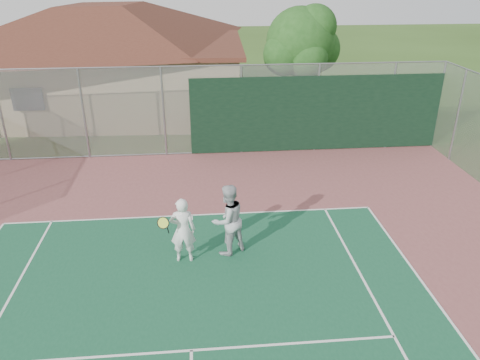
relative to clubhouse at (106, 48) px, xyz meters
name	(u,v)px	position (x,y,z in m)	size (l,w,h in m)	color
back_fence	(244,113)	(6.26, -6.94, -1.47)	(20.08, 0.11, 3.53)	gray
clubhouse	(106,48)	(0.00, 0.00, 0.00)	(14.73, 10.18, 6.18)	tan
tree	(302,44)	(9.49, -2.15, 0.37)	(3.82, 3.62, 5.33)	#3B2615
player_white_front	(183,231)	(3.96, -14.37, -2.25)	(0.96, 0.69, 1.75)	white
player_grey_back	(228,220)	(5.12, -14.10, -2.17)	(1.18, 1.12, 1.92)	#B3B6B9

